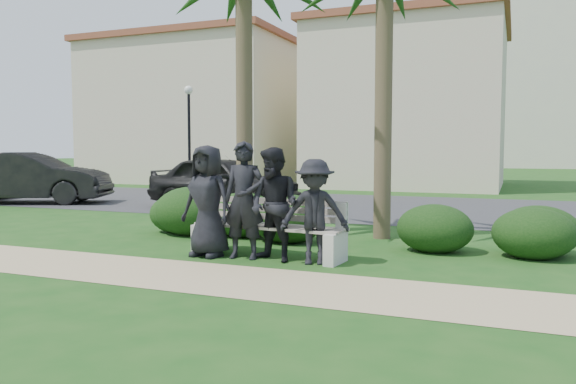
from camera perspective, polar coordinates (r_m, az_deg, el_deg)
name	(u,v)px	position (r m, az deg, el deg)	size (l,w,h in m)	color
ground	(271,254)	(8.95, -1.69, -6.34)	(160.00, 160.00, 0.00)	#184814
footpath	(215,278)	(7.37, -7.41, -8.68)	(30.00, 1.60, 0.01)	tan
asphalt_street	(382,207)	(16.52, 9.57, -1.50)	(160.00, 8.00, 0.01)	#2D2D30
stucco_bldg_left	(201,112)	(30.40, -8.82, 8.04)	(10.40, 8.40, 7.30)	beige
stucco_bldg_right	(410,106)	(26.52, 12.29, 8.56)	(8.40, 8.40, 7.30)	beige
street_lamp	(189,119)	(23.68, -10.03, 7.36)	(0.36, 0.36, 4.29)	black
park_bench	(268,231)	(8.71, -2.09, -4.02)	(2.52, 0.78, 0.86)	#A29587
man_a	(207,201)	(8.75, -8.19, -0.91)	(0.84, 0.55, 1.72)	black
man_b	(244,200)	(8.50, -4.47, -0.84)	(0.65, 0.43, 1.78)	black
man_c	(274,205)	(8.27, -1.40, -1.29)	(0.82, 0.64, 1.69)	black
man_d	(315,212)	(8.08, 2.72, -2.03)	(0.98, 0.56, 1.52)	black
hedge_a	(179,213)	(11.47, -11.06, -2.07)	(1.21, 1.00, 0.79)	black
hedge_b	(191,210)	(11.10, -9.83, -1.80)	(1.48, 1.22, 0.97)	black
hedge_c	(243,214)	(10.75, -4.56, -2.20)	(1.34, 1.10, 0.87)	black
hedge_d	(288,217)	(10.06, -0.04, -2.59)	(1.36, 1.13, 0.89)	black
hedge_e	(435,227)	(9.42, 14.68, -3.47)	(1.23, 1.01, 0.80)	black
hedge_f	(539,229)	(9.68, 24.13, -3.48)	(1.24, 1.02, 0.81)	black
hedge_extra	(534,232)	(9.35, 23.69, -3.75)	(1.23, 1.01, 0.80)	black
car_a	(224,182)	(15.83, -6.55, 1.00)	(1.76, 4.38, 1.49)	black
car_b	(29,178)	(19.11, -24.80, 1.31)	(1.66, 4.77, 1.57)	black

